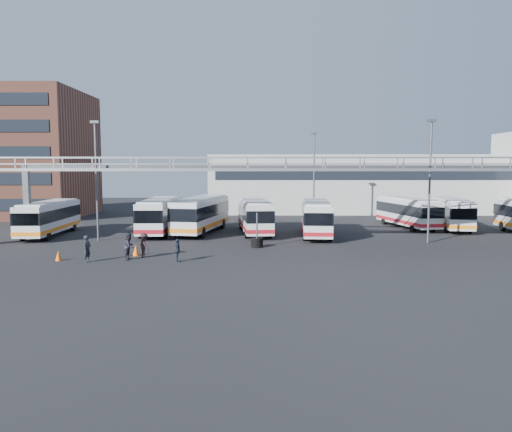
{
  "coord_description": "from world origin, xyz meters",
  "views": [
    {
      "loc": [
        -1.9,
        -34.43,
        6.24
      ],
      "look_at": [
        -2.36,
        6.0,
        2.34
      ],
      "focal_mm": 35.0,
      "sensor_mm": 36.0,
      "label": 1
    }
  ],
  "objects_px": {
    "bus_8": "(451,212)",
    "cone_right": "(58,256)",
    "bus_0": "(49,217)",
    "bus_3": "(201,213)",
    "tire_stack": "(257,241)",
    "pedestrian_a": "(87,249)",
    "pedestrian_d": "(178,250)",
    "light_pole_mid": "(430,174)",
    "light_pole_left": "(96,174)",
    "bus_2": "(159,214)",
    "bus_7": "(407,211)",
    "bus_4": "(255,215)",
    "pedestrian_b": "(129,246)",
    "cone_left": "(136,250)",
    "light_pole_back": "(314,172)",
    "bus_5": "(316,217)",
    "pedestrian_c": "(144,245)"
  },
  "relations": [
    {
      "from": "bus_4",
      "to": "pedestrian_a",
      "type": "xyz_separation_m",
      "value": [
        -10.91,
        -14.82,
        -0.89
      ]
    },
    {
      "from": "light_pole_left",
      "to": "bus_4",
      "type": "relative_size",
      "value": 0.95
    },
    {
      "from": "pedestrian_b",
      "to": "cone_right",
      "type": "distance_m",
      "value": 4.77
    },
    {
      "from": "light_pole_mid",
      "to": "bus_0",
      "type": "height_order",
      "value": "light_pole_mid"
    },
    {
      "from": "bus_8",
      "to": "pedestrian_a",
      "type": "height_order",
      "value": "bus_8"
    },
    {
      "from": "pedestrian_c",
      "to": "bus_7",
      "type": "bearing_deg",
      "value": -93.38
    },
    {
      "from": "bus_0",
      "to": "bus_5",
      "type": "xyz_separation_m",
      "value": [
        24.65,
        0.09,
        0.03
      ]
    },
    {
      "from": "bus_7",
      "to": "pedestrian_b",
      "type": "distance_m",
      "value": 30.51
    },
    {
      "from": "bus_3",
      "to": "cone_right",
      "type": "relative_size",
      "value": 17.11
    },
    {
      "from": "pedestrian_d",
      "to": "light_pole_back",
      "type": "bearing_deg",
      "value": -39.03
    },
    {
      "from": "cone_right",
      "to": "pedestrian_d",
      "type": "bearing_deg",
      "value": -2.4
    },
    {
      "from": "bus_3",
      "to": "pedestrian_d",
      "type": "height_order",
      "value": "bus_3"
    },
    {
      "from": "pedestrian_b",
      "to": "cone_right",
      "type": "relative_size",
      "value": 2.71
    },
    {
      "from": "bus_0",
      "to": "tire_stack",
      "type": "bearing_deg",
      "value": -21.35
    },
    {
      "from": "bus_8",
      "to": "cone_left",
      "type": "height_order",
      "value": "bus_8"
    },
    {
      "from": "bus_2",
      "to": "bus_7",
      "type": "height_order",
      "value": "bus_2"
    },
    {
      "from": "bus_8",
      "to": "cone_left",
      "type": "distance_m",
      "value": 32.54
    },
    {
      "from": "pedestrian_c",
      "to": "cone_left",
      "type": "bearing_deg",
      "value": 7.42
    },
    {
      "from": "bus_8",
      "to": "cone_right",
      "type": "distance_m",
      "value": 37.65
    },
    {
      "from": "bus_0",
      "to": "bus_4",
      "type": "relative_size",
      "value": 0.97
    },
    {
      "from": "bus_0",
      "to": "bus_4",
      "type": "distance_m",
      "value": 19.05
    },
    {
      "from": "bus_0",
      "to": "bus_3",
      "type": "xyz_separation_m",
      "value": [
        13.83,
        2.13,
        0.16
      ]
    },
    {
      "from": "pedestrian_a",
      "to": "tire_stack",
      "type": "distance_m",
      "value": 12.9
    },
    {
      "from": "bus_5",
      "to": "cone_left",
      "type": "relative_size",
      "value": 13.81
    },
    {
      "from": "bus_2",
      "to": "bus_7",
      "type": "distance_m",
      "value": 25.46
    },
    {
      "from": "bus_7",
      "to": "cone_right",
      "type": "xyz_separation_m",
      "value": [
        -28.97,
        -18.91,
        -1.39
      ]
    },
    {
      "from": "bus_0",
      "to": "bus_8",
      "type": "xyz_separation_m",
      "value": [
        39.03,
        5.32,
        -0.01
      ]
    },
    {
      "from": "bus_3",
      "to": "light_pole_mid",
      "type": "bearing_deg",
      "value": -7.85
    },
    {
      "from": "light_pole_back",
      "to": "pedestrian_b",
      "type": "xyz_separation_m",
      "value": [
        -14.92,
        -22.93,
        -4.81
      ]
    },
    {
      "from": "bus_8",
      "to": "light_pole_back",
      "type": "bearing_deg",
      "value": 166.73
    },
    {
      "from": "cone_left",
      "to": "tire_stack",
      "type": "xyz_separation_m",
      "value": [
        8.61,
        3.88,
        0.07
      ]
    },
    {
      "from": "bus_2",
      "to": "cone_right",
      "type": "xyz_separation_m",
      "value": [
        -3.96,
        -14.11,
        -1.49
      ]
    },
    {
      "from": "bus_7",
      "to": "bus_4",
      "type": "bearing_deg",
      "value": -174.68
    },
    {
      "from": "light_pole_left",
      "to": "bus_2",
      "type": "bearing_deg",
      "value": 47.79
    },
    {
      "from": "bus_2",
      "to": "pedestrian_b",
      "type": "distance_m",
      "value": 13.75
    },
    {
      "from": "pedestrian_d",
      "to": "cone_right",
      "type": "bearing_deg",
      "value": 74.48
    },
    {
      "from": "light_pole_left",
      "to": "bus_4",
      "type": "height_order",
      "value": "light_pole_left"
    },
    {
      "from": "light_pole_back",
      "to": "bus_7",
      "type": "distance_m",
      "value": 11.07
    },
    {
      "from": "pedestrian_d",
      "to": "cone_right",
      "type": "distance_m",
      "value": 8.16
    },
    {
      "from": "light_pole_mid",
      "to": "light_pole_left",
      "type": "bearing_deg",
      "value": 177.95
    },
    {
      "from": "pedestrian_b",
      "to": "cone_left",
      "type": "height_order",
      "value": "pedestrian_b"
    },
    {
      "from": "pedestrian_a",
      "to": "pedestrian_c",
      "type": "bearing_deg",
      "value": -47.27
    },
    {
      "from": "bus_3",
      "to": "cone_right",
      "type": "height_order",
      "value": "bus_3"
    },
    {
      "from": "bus_4",
      "to": "pedestrian_c",
      "type": "xyz_separation_m",
      "value": [
        -7.55,
        -13.03,
        -0.91
      ]
    },
    {
      "from": "bus_7",
      "to": "bus_8",
      "type": "distance_m",
      "value": 4.3
    },
    {
      "from": "light_pole_mid",
      "to": "bus_8",
      "type": "bearing_deg",
      "value": 59.94
    },
    {
      "from": "bus_3",
      "to": "bus_4",
      "type": "relative_size",
      "value": 1.08
    },
    {
      "from": "light_pole_mid",
      "to": "pedestrian_b",
      "type": "relative_size",
      "value": 5.54
    },
    {
      "from": "light_pole_back",
      "to": "bus_2",
      "type": "xyz_separation_m",
      "value": [
        -15.68,
        -9.23,
        -3.9
      ]
    },
    {
      "from": "bus_0",
      "to": "bus_3",
      "type": "height_order",
      "value": "bus_3"
    }
  ]
}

